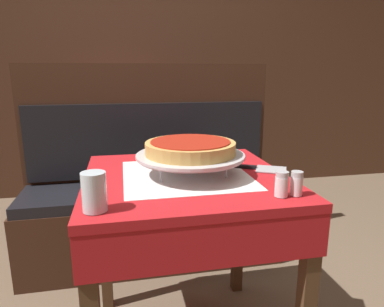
{
  "coord_description": "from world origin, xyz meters",
  "views": [
    {
      "loc": [
        -0.22,
        -1.21,
        1.14
      ],
      "look_at": [
        0.02,
        -0.04,
        0.85
      ],
      "focal_mm": 32.0,
      "sensor_mm": 36.0,
      "label": 1
    }
  ],
  "objects_px": {
    "dining_table_rear": "(124,133)",
    "salt_shaker": "(282,184)",
    "dining_table_front": "(186,202)",
    "deep_dish_pizza": "(190,147)",
    "pizza_server": "(255,168)",
    "pizza_pan_stand": "(190,157)",
    "water_glass_near": "(94,192)",
    "booth_bench": "(153,203)",
    "condiment_caddy": "(116,115)",
    "pepper_shaker": "(297,184)"
  },
  "relations": [
    {
      "from": "dining_table_rear",
      "to": "salt_shaker",
      "type": "distance_m",
      "value": 1.96
    },
    {
      "from": "dining_table_front",
      "to": "deep_dish_pizza",
      "type": "height_order",
      "value": "deep_dish_pizza"
    },
    {
      "from": "dining_table_front",
      "to": "pizza_server",
      "type": "relative_size",
      "value": 2.85
    },
    {
      "from": "pizza_pan_stand",
      "to": "water_glass_near",
      "type": "height_order",
      "value": "water_glass_near"
    },
    {
      "from": "water_glass_near",
      "to": "dining_table_front",
      "type": "bearing_deg",
      "value": 42.89
    },
    {
      "from": "booth_bench",
      "to": "condiment_caddy",
      "type": "bearing_deg",
      "value": 104.72
    },
    {
      "from": "dining_table_front",
      "to": "deep_dish_pizza",
      "type": "bearing_deg",
      "value": -23.42
    },
    {
      "from": "dining_table_rear",
      "to": "pepper_shaker",
      "type": "bearing_deg",
      "value": -74.94
    },
    {
      "from": "booth_bench",
      "to": "deep_dish_pizza",
      "type": "relative_size",
      "value": 4.57
    },
    {
      "from": "dining_table_front",
      "to": "water_glass_near",
      "type": "xyz_separation_m",
      "value": [
        -0.31,
        -0.29,
        0.17
      ]
    },
    {
      "from": "dining_table_rear",
      "to": "deep_dish_pizza",
      "type": "xyz_separation_m",
      "value": [
        0.23,
        -1.62,
        0.23
      ]
    },
    {
      "from": "dining_table_front",
      "to": "condiment_caddy",
      "type": "distance_m",
      "value": 1.58
    },
    {
      "from": "dining_table_rear",
      "to": "pepper_shaker",
      "type": "xyz_separation_m",
      "value": [
        0.51,
        -1.9,
        0.16
      ]
    },
    {
      "from": "deep_dish_pizza",
      "to": "pepper_shaker",
      "type": "relative_size",
      "value": 4.33
    },
    {
      "from": "dining_table_rear",
      "to": "salt_shaker",
      "type": "relative_size",
      "value": 9.67
    },
    {
      "from": "water_glass_near",
      "to": "salt_shaker",
      "type": "relative_size",
      "value": 1.4
    },
    {
      "from": "booth_bench",
      "to": "condiment_caddy",
      "type": "xyz_separation_m",
      "value": [
        -0.2,
        0.77,
        0.45
      ]
    },
    {
      "from": "dining_table_front",
      "to": "pizza_pan_stand",
      "type": "xyz_separation_m",
      "value": [
        0.02,
        -0.01,
        0.18
      ]
    },
    {
      "from": "water_glass_near",
      "to": "pizza_server",
      "type": "bearing_deg",
      "value": 27.3
    },
    {
      "from": "deep_dish_pizza",
      "to": "pizza_server",
      "type": "height_order",
      "value": "deep_dish_pizza"
    },
    {
      "from": "dining_table_rear",
      "to": "pizza_server",
      "type": "height_order",
      "value": "pizza_server"
    },
    {
      "from": "pizza_pan_stand",
      "to": "salt_shaker",
      "type": "relative_size",
      "value": 5.07
    },
    {
      "from": "pizza_pan_stand",
      "to": "salt_shaker",
      "type": "height_order",
      "value": "same"
    },
    {
      "from": "pizza_pan_stand",
      "to": "condiment_caddy",
      "type": "relative_size",
      "value": 2.63
    },
    {
      "from": "deep_dish_pizza",
      "to": "water_glass_near",
      "type": "height_order",
      "value": "deep_dish_pizza"
    },
    {
      "from": "dining_table_front",
      "to": "pizza_pan_stand",
      "type": "relative_size",
      "value": 1.91
    },
    {
      "from": "dining_table_front",
      "to": "water_glass_near",
      "type": "distance_m",
      "value": 0.45
    },
    {
      "from": "dining_table_front",
      "to": "pizza_server",
      "type": "xyz_separation_m",
      "value": [
        0.28,
        0.02,
        0.11
      ]
    },
    {
      "from": "deep_dish_pizza",
      "to": "pizza_server",
      "type": "xyz_separation_m",
      "value": [
        0.27,
        0.03,
        -0.1
      ]
    },
    {
      "from": "deep_dish_pizza",
      "to": "water_glass_near",
      "type": "bearing_deg",
      "value": -139.33
    },
    {
      "from": "booth_bench",
      "to": "dining_table_rear",
      "type": "bearing_deg",
      "value": 100.06
    },
    {
      "from": "dining_table_rear",
      "to": "salt_shaker",
      "type": "xyz_separation_m",
      "value": [
        0.46,
        -1.9,
        0.16
      ]
    },
    {
      "from": "dining_table_rear",
      "to": "booth_bench",
      "type": "bearing_deg",
      "value": -79.94
    },
    {
      "from": "booth_bench",
      "to": "pizza_server",
      "type": "relative_size",
      "value": 5.65
    },
    {
      "from": "booth_bench",
      "to": "salt_shaker",
      "type": "bearing_deg",
      "value": -73.59
    },
    {
      "from": "pizza_pan_stand",
      "to": "pizza_server",
      "type": "bearing_deg",
      "value": 5.63
    },
    {
      "from": "condiment_caddy",
      "to": "pepper_shaker",
      "type": "bearing_deg",
      "value": -72.87
    },
    {
      "from": "dining_table_front",
      "to": "dining_table_rear",
      "type": "height_order",
      "value": "dining_table_front"
    },
    {
      "from": "dining_table_rear",
      "to": "condiment_caddy",
      "type": "bearing_deg",
      "value": -129.58
    },
    {
      "from": "booth_bench",
      "to": "pepper_shaker",
      "type": "bearing_deg",
      "value": -71.15
    },
    {
      "from": "deep_dish_pizza",
      "to": "salt_shaker",
      "type": "bearing_deg",
      "value": -50.29
    },
    {
      "from": "dining_table_front",
      "to": "pizza_server",
      "type": "height_order",
      "value": "pizza_server"
    },
    {
      "from": "booth_bench",
      "to": "water_glass_near",
      "type": "height_order",
      "value": "booth_bench"
    },
    {
      "from": "dining_table_rear",
      "to": "water_glass_near",
      "type": "distance_m",
      "value": 1.91
    },
    {
      "from": "dining_table_rear",
      "to": "deep_dish_pizza",
      "type": "distance_m",
      "value": 1.65
    },
    {
      "from": "pizza_pan_stand",
      "to": "deep_dish_pizza",
      "type": "height_order",
      "value": "deep_dish_pizza"
    },
    {
      "from": "deep_dish_pizza",
      "to": "dining_table_front",
      "type": "bearing_deg",
      "value": 156.58
    },
    {
      "from": "booth_bench",
      "to": "pepper_shaker",
      "type": "xyz_separation_m",
      "value": [
        0.36,
        -1.06,
        0.45
      ]
    },
    {
      "from": "dining_table_rear",
      "to": "pepper_shaker",
      "type": "distance_m",
      "value": 1.97
    },
    {
      "from": "dining_table_rear",
      "to": "salt_shaker",
      "type": "height_order",
      "value": "salt_shaker"
    }
  ]
}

